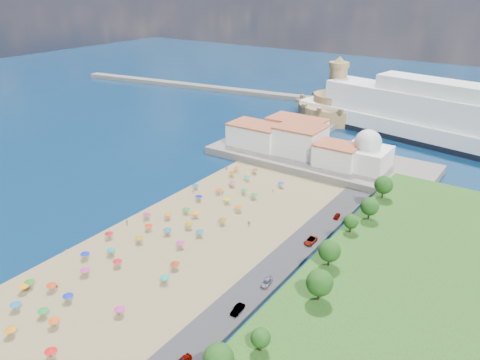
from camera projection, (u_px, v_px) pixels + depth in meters
The scene contains 12 objects.
ground at pixel (182, 229), 140.41m from camera, with size 700.00×700.00×0.00m, color #071938.
terrace at pixel (319, 159), 189.72m from camera, with size 90.00×36.00×3.00m, color #59544C.
jetty at pixel (310, 129), 227.71m from camera, with size 18.00×70.00×2.40m, color #59544C.
breakwater at pixel (208, 88), 312.61m from camera, with size 200.00×7.00×2.60m, color #59544C.
waterfront_buildings at pixel (292, 138), 194.45m from camera, with size 57.00×29.00×11.00m.
domed_building at pixel (367, 153), 174.82m from camera, with size 16.00×16.00×15.00m.
fortress at pixel (336, 106), 248.17m from camera, with size 40.00×40.00×32.40m.
cruise_ship at pixel (454, 124), 205.22m from camera, with size 157.63×50.50×34.10m.
beach_parasols at pixel (153, 235), 132.63m from camera, with size 31.73×115.02×2.20m.
beachgoers at pixel (186, 213), 147.04m from camera, with size 35.34×98.79×1.89m.
parked_cars at pixel (276, 273), 117.12m from camera, with size 2.54×76.74×1.44m.
hillside_trees at pixel (323, 256), 108.29m from camera, with size 12.46×106.04×7.39m.
Camera 1 is at (84.11, -91.26, 69.52)m, focal length 35.00 mm.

